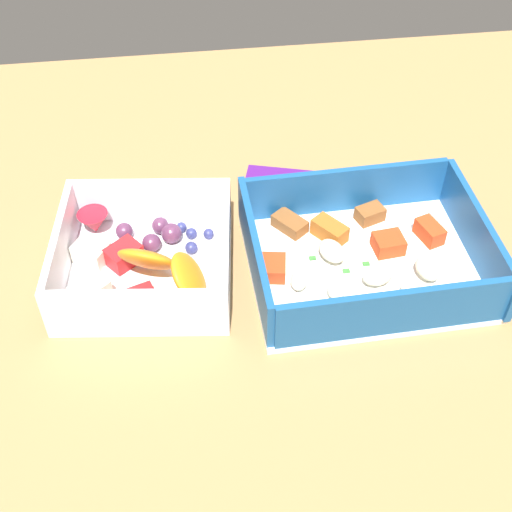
{
  "coord_description": "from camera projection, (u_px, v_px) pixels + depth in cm",
  "views": [
    {
      "loc": [
        -6.96,
        -41.31,
        47.55
      ],
      "look_at": [
        -1.37,
        0.98,
        4.0
      ],
      "focal_mm": 49.32,
      "sensor_mm": 36.0,
      "label": 1
    }
  ],
  "objects": [
    {
      "name": "candy_bar",
      "position": [
        281.0,
        180.0,
        0.7
      ],
      "size": [
        7.39,
        4.24,
        1.2
      ],
      "primitive_type": "cube",
      "rotation": [
        0.0,
        0.0,
        -0.28
      ],
      "color": "#51197A",
      "rests_on": "table_surface"
    },
    {
      "name": "table_surface",
      "position": [
        273.0,
        286.0,
        0.63
      ],
      "size": [
        80.0,
        80.0,
        2.0
      ],
      "primitive_type": "cube",
      "color": "#9E7547",
      "rests_on": "ground"
    },
    {
      "name": "fruit_bowl",
      "position": [
        143.0,
        260.0,
        0.61
      ],
      "size": [
        16.26,
        15.54,
        5.62
      ],
      "rotation": [
        0.0,
        0.0,
        -0.12
      ],
      "color": "white",
      "rests_on": "table_surface"
    },
    {
      "name": "pasta_container",
      "position": [
        364.0,
        255.0,
        0.62
      ],
      "size": [
        20.68,
        16.37,
        5.32
      ],
      "rotation": [
        0.0,
        0.0,
        0.03
      ],
      "color": "white",
      "rests_on": "table_surface"
    }
  ]
}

